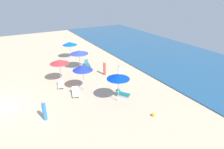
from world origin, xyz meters
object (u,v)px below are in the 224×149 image
(lounge_chair_0_0, at_px, (61,85))
(beachgoer_2, at_px, (44,111))
(umbrella_0, at_px, (59,62))
(lounge_chair_3_0, at_px, (76,93))
(umbrella_2, at_px, (79,52))
(beachgoer_0, at_px, (105,69))
(umbrella_4, at_px, (118,77))
(beach_ball_0, at_px, (153,115))
(umbrella_1, at_px, (70,44))
(beachgoer_1, at_px, (119,73))
(lounge_chair_2_0, at_px, (87,65))
(umbrella_3, at_px, (83,68))
(lounge_chair_4_0, at_px, (123,94))

(lounge_chair_0_0, bearing_deg, beachgoer_2, -99.32)
(umbrella_0, xyz_separation_m, lounge_chair_3_0, (3.60, 0.35, -2.09))
(umbrella_2, bearing_deg, beachgoer_2, -35.36)
(beachgoer_0, bearing_deg, umbrella_4, 14.13)
(umbrella_2, xyz_separation_m, beach_ball_0, (12.53, 1.47, -2.03))
(lounge_chair_3_0, bearing_deg, umbrella_1, 88.77)
(umbrella_1, bearing_deg, beachgoer_1, 13.46)
(lounge_chair_3_0, xyz_separation_m, umbrella_4, (2.90, 2.99, 2.20))
(lounge_chair_0_0, height_order, lounge_chair_2_0, lounge_chair_2_0)
(umbrella_0, bearing_deg, umbrella_4, 27.16)
(lounge_chair_0_0, bearing_deg, lounge_chair_3_0, -53.78)
(beachgoer_2, bearing_deg, lounge_chair_3_0, 137.30)
(lounge_chair_0_0, relative_size, umbrella_1, 0.56)
(umbrella_3, distance_m, beachgoer_1, 4.66)
(beach_ball_0, bearing_deg, lounge_chair_2_0, -178.24)
(umbrella_4, distance_m, beachgoer_2, 6.60)
(lounge_chair_3_0, bearing_deg, lounge_chair_0_0, 122.06)
(umbrella_4, xyz_separation_m, beachgoer_1, (-3.85, 2.42, -1.64))
(lounge_chair_2_0, relative_size, umbrella_4, 0.56)
(umbrella_0, xyz_separation_m, lounge_chair_4_0, (6.01, 4.15, -2.07))
(umbrella_2, xyz_separation_m, umbrella_4, (9.13, 0.17, 0.27))
(umbrella_3, xyz_separation_m, beachgoer_2, (3.07, -4.46, -1.66))
(lounge_chair_3_0, bearing_deg, beachgoer_2, -128.48)
(beach_ball_0, bearing_deg, lounge_chair_4_0, -172.84)
(beachgoer_1, distance_m, beach_ball_0, 7.36)
(lounge_chair_0_0, height_order, lounge_chair_4_0, lounge_chair_4_0)
(lounge_chair_2_0, height_order, beach_ball_0, lounge_chair_2_0)
(umbrella_0, xyz_separation_m, umbrella_1, (-7.05, 3.43, -0.13))
(umbrella_3, xyz_separation_m, beachgoer_0, (-2.45, 3.59, -1.67))
(beachgoer_1, bearing_deg, beachgoer_0, 97.72)
(lounge_chair_0_0, xyz_separation_m, lounge_chair_2_0, (-4.05, 4.64, 0.06))
(lounge_chair_2_0, distance_m, beachgoer_0, 3.56)
(lounge_chair_4_0, bearing_deg, umbrella_1, 60.78)
(umbrella_1, height_order, beachgoer_0, umbrella_1)
(lounge_chair_3_0, relative_size, beachgoer_1, 0.86)
(umbrella_1, xyz_separation_m, lounge_chair_3_0, (10.65, -3.08, -1.96))
(umbrella_1, height_order, lounge_chair_2_0, umbrella_1)
(umbrella_1, distance_m, lounge_chair_3_0, 11.26)
(umbrella_0, distance_m, umbrella_3, 3.37)
(beachgoer_1, xyz_separation_m, beachgoer_2, (3.47, -8.80, -0.02))
(umbrella_3, xyz_separation_m, umbrella_4, (3.45, 1.92, -0.00))
(umbrella_3, bearing_deg, lounge_chair_4_0, 42.78)
(lounge_chair_0_0, xyz_separation_m, umbrella_1, (-8.26, 3.82, 1.98))
(lounge_chair_2_0, height_order, beachgoer_1, beachgoer_1)
(umbrella_1, distance_m, lounge_chair_2_0, 4.70)
(lounge_chair_4_0, xyz_separation_m, beach_ball_0, (3.89, 0.49, -0.12))
(lounge_chair_2_0, bearing_deg, beachgoer_2, -120.48)
(umbrella_4, bearing_deg, beach_ball_0, 20.97)
(umbrella_0, relative_size, umbrella_1, 1.05)
(umbrella_2, bearing_deg, umbrella_0, -50.27)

